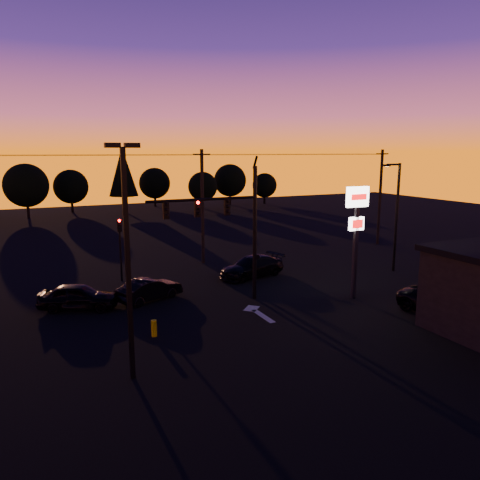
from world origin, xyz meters
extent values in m
plane|color=black|center=(0.00, 0.00, 0.00)|extent=(120.00, 120.00, 0.00)
cube|color=beige|center=(0.50, 1.00, 0.01)|extent=(0.35, 2.20, 0.01)
cube|color=beige|center=(0.50, 2.40, 0.01)|extent=(1.20, 1.20, 0.01)
cylinder|color=black|center=(1.50, 4.00, 4.00)|extent=(0.24, 0.24, 8.00)
cylinder|color=black|center=(1.50, 4.00, 8.20)|extent=(0.14, 0.52, 0.76)
cylinder|color=black|center=(-1.75, 4.00, 6.20)|extent=(6.50, 0.16, 0.16)
cube|color=black|center=(-0.30, 4.00, 5.70)|extent=(0.32, 0.22, 0.95)
sphere|color=black|center=(-0.30, 3.87, 6.05)|extent=(0.18, 0.18, 0.18)
sphere|color=black|center=(-0.30, 3.87, 5.75)|extent=(0.18, 0.18, 0.18)
sphere|color=black|center=(-0.30, 3.87, 5.45)|extent=(0.18, 0.18, 0.18)
cube|color=black|center=(-2.10, 4.00, 5.70)|extent=(0.32, 0.22, 0.95)
sphere|color=#FF0705|center=(-2.10, 3.87, 6.05)|extent=(0.18, 0.18, 0.18)
sphere|color=black|center=(-2.10, 3.87, 5.75)|extent=(0.18, 0.18, 0.18)
sphere|color=black|center=(-2.10, 3.87, 5.45)|extent=(0.18, 0.18, 0.18)
cube|color=black|center=(-3.90, 4.00, 5.70)|extent=(0.32, 0.22, 0.95)
sphere|color=black|center=(-3.90, 3.87, 6.05)|extent=(0.18, 0.18, 0.18)
sphere|color=black|center=(-3.90, 3.87, 5.75)|extent=(0.18, 0.18, 0.18)
sphere|color=black|center=(-3.90, 3.87, 5.45)|extent=(0.18, 0.18, 0.18)
cube|color=black|center=(1.68, 4.00, 2.60)|extent=(0.22, 0.18, 0.28)
cylinder|color=black|center=(-5.00, 11.50, 1.80)|extent=(0.14, 0.14, 3.60)
cube|color=black|center=(-5.00, 11.50, 3.90)|extent=(0.30, 0.20, 0.90)
sphere|color=#FF0705|center=(-5.00, 11.38, 4.22)|extent=(0.18, 0.18, 0.18)
sphere|color=black|center=(-5.00, 11.38, 3.94)|extent=(0.18, 0.18, 0.18)
sphere|color=black|center=(-5.00, 11.38, 3.66)|extent=(0.18, 0.18, 0.18)
cube|color=black|center=(-7.50, -3.00, 4.50)|extent=(0.18, 0.18, 9.00)
cube|color=black|center=(-7.85, -3.00, 9.05)|extent=(0.55, 0.30, 0.18)
cube|color=black|center=(-7.15, -3.00, 9.05)|extent=(0.55, 0.30, 0.18)
cube|color=black|center=(7.00, 1.50, 3.20)|extent=(0.22, 0.22, 6.40)
cube|color=white|center=(7.00, 1.50, 6.20)|extent=(1.50, 0.25, 1.20)
cube|color=red|center=(7.00, 1.36, 6.20)|extent=(1.10, 0.02, 0.35)
cube|color=white|center=(7.00, 1.50, 4.60)|extent=(1.00, 0.22, 0.80)
cube|color=red|center=(7.00, 1.37, 4.60)|extent=(0.75, 0.02, 0.50)
cylinder|color=black|center=(14.00, 5.50, 4.00)|extent=(0.20, 0.20, 8.00)
cylinder|color=black|center=(13.40, 5.50, 7.90)|extent=(1.20, 0.14, 0.14)
cube|color=black|center=(12.80, 5.50, 7.85)|extent=(0.50, 0.22, 0.14)
plane|color=#FFB759|center=(12.80, 5.50, 7.77)|extent=(0.35, 0.35, 0.00)
cylinder|color=black|center=(2.00, 14.00, 4.50)|extent=(0.26, 0.26, 9.00)
cube|color=black|center=(2.00, 14.00, 8.60)|extent=(1.40, 0.10, 0.10)
cylinder|color=black|center=(20.00, 14.00, 4.50)|extent=(0.26, 0.26, 9.00)
cube|color=black|center=(20.00, 14.00, 8.60)|extent=(1.40, 0.10, 0.10)
cylinder|color=black|center=(-7.00, 13.40, 8.55)|extent=(18.00, 0.02, 0.02)
cylinder|color=black|center=(-7.00, 14.00, 8.60)|extent=(18.00, 0.02, 0.02)
cylinder|color=black|center=(-7.00, 14.60, 8.55)|extent=(18.00, 0.02, 0.02)
cylinder|color=black|center=(11.00, 13.40, 8.55)|extent=(18.00, 0.02, 0.02)
cylinder|color=black|center=(11.00, 14.00, 8.60)|extent=(18.00, 0.02, 0.02)
cylinder|color=black|center=(11.00, 14.60, 8.55)|extent=(18.00, 0.02, 0.02)
cube|color=black|center=(9.00, -3.48, 1.40)|extent=(2.20, 0.05, 1.60)
cylinder|color=#C2C200|center=(-5.61, 0.80, 0.41)|extent=(0.27, 0.27, 0.81)
cylinder|color=black|center=(-10.00, 48.00, 0.88)|extent=(0.36, 0.36, 1.75)
sphere|color=black|center=(-10.00, 48.00, 4.38)|extent=(5.77, 5.78, 5.78)
cylinder|color=black|center=(-4.00, 52.00, 0.75)|extent=(0.36, 0.36, 1.50)
sphere|color=black|center=(-4.00, 52.00, 3.75)|extent=(4.95, 4.95, 4.95)
cylinder|color=black|center=(3.00, 49.00, 1.19)|extent=(0.36, 0.36, 2.38)
cone|color=black|center=(3.00, 49.00, 5.94)|extent=(4.18, 4.18, 7.12)
cylinder|color=black|center=(9.00, 54.00, 0.75)|extent=(0.36, 0.36, 1.50)
sphere|color=black|center=(9.00, 54.00, 3.75)|extent=(4.95, 4.95, 4.95)
cylinder|color=black|center=(15.00, 48.00, 0.69)|extent=(0.36, 0.36, 1.38)
sphere|color=black|center=(15.00, 48.00, 3.44)|extent=(4.54, 4.54, 4.54)
cylinder|color=black|center=(21.00, 51.00, 0.81)|extent=(0.36, 0.36, 1.62)
sphere|color=black|center=(21.00, 51.00, 4.06)|extent=(5.36, 5.36, 5.36)
cylinder|color=black|center=(27.00, 50.00, 0.62)|extent=(0.36, 0.36, 1.25)
sphere|color=black|center=(27.00, 50.00, 3.12)|extent=(4.12, 4.12, 4.12)
imported|color=black|center=(-8.41, 6.53, 0.74)|extent=(4.70, 3.30, 1.49)
imported|color=black|center=(-4.33, 6.43, 0.67)|extent=(4.29, 2.81, 1.33)
imported|color=black|center=(3.63, 8.57, 0.73)|extent=(5.41, 3.24, 1.47)
imported|color=black|center=(9.70, -3.21, 0.74)|extent=(3.85, 5.79, 1.48)
camera|label=1|loc=(-11.03, -20.34, 8.84)|focal=35.00mm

